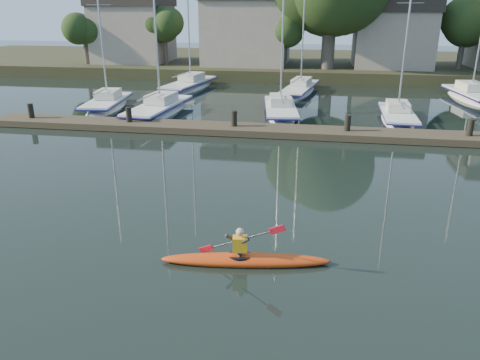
% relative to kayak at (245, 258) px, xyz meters
% --- Properties ---
extents(ground, '(160.00, 160.00, 0.00)m').
position_rel_kayak_xyz_m(ground, '(0.24, -0.41, -0.18)').
color(ground, black).
rests_on(ground, ground).
extents(kayak, '(4.58, 1.24, 1.45)m').
position_rel_kayak_xyz_m(kayak, '(0.00, 0.00, 0.00)').
color(kayak, '#C43C0F').
rests_on(kayak, ground).
extents(dock, '(34.00, 2.00, 1.80)m').
position_rel_kayak_xyz_m(dock, '(0.24, 13.59, 0.03)').
color(dock, '#4A3D2A').
rests_on(dock, ground).
extents(sailboat_0, '(2.92, 7.44, 11.49)m').
position_rel_kayak_xyz_m(sailboat_0, '(-12.44, 18.67, -0.36)').
color(sailboat_0, silver).
rests_on(sailboat_0, ground).
extents(sailboat_1, '(2.81, 8.72, 14.03)m').
position_rel_kayak_xyz_m(sailboat_1, '(-8.39, 17.55, -0.37)').
color(sailboat_1, silver).
rests_on(sailboat_1, ground).
extents(sailboat_2, '(3.07, 8.51, 13.78)m').
position_rel_kayak_xyz_m(sailboat_2, '(-0.70, 18.69, -0.35)').
color(sailboat_2, silver).
rests_on(sailboat_2, ground).
extents(sailboat_3, '(2.08, 7.22, 11.56)m').
position_rel_kayak_xyz_m(sailboat_3, '(6.41, 18.07, -0.35)').
color(sailboat_3, silver).
rests_on(sailboat_3, ground).
extents(sailboat_5, '(3.47, 9.29, 15.03)m').
position_rel_kayak_xyz_m(sailboat_5, '(-9.07, 27.32, -0.36)').
color(sailboat_5, silver).
rests_on(sailboat_5, ground).
extents(sailboat_6, '(3.27, 9.22, 14.37)m').
position_rel_kayak_xyz_m(sailboat_6, '(0.14, 26.91, -0.34)').
color(sailboat_6, silver).
rests_on(sailboat_6, ground).
extents(sailboat_7, '(3.23, 8.43, 13.25)m').
position_rel_kayak_xyz_m(sailboat_7, '(12.80, 25.99, -0.37)').
color(sailboat_7, silver).
rests_on(sailboat_7, ground).
extents(shore, '(90.00, 25.25, 12.75)m').
position_rel_kayak_xyz_m(shore, '(1.85, 39.88, 3.05)').
color(shore, '#293319').
rests_on(shore, ground).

